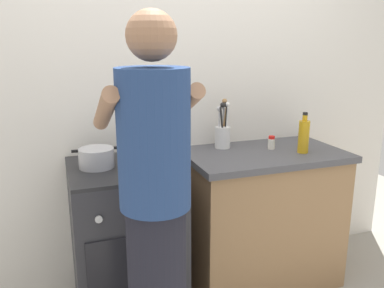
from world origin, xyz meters
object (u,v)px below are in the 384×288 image
object	(u,v)px
spice_bottle	(271,143)
stove_range	(126,239)
mixing_bowl	(148,155)
oil_bottle	(304,136)
person	(155,214)
pot	(96,158)
utensil_crock	(223,132)

from	to	relation	value
spice_bottle	stove_range	bearing A→B (deg)	-177.29
mixing_bowl	oil_bottle	size ratio (longest dim) A/B	1.21
spice_bottle	person	bearing A→B (deg)	-145.34
pot	stove_range	bearing A→B (deg)	-10.99
oil_bottle	spice_bottle	bearing A→B (deg)	135.52
pot	person	world-z (taller)	person
mixing_bowl	person	distance (m)	0.60
utensil_crock	oil_bottle	xyz separation A→B (m)	(0.43, -0.28, 0.01)
spice_bottle	person	xyz separation A→B (m)	(-0.94, -0.65, -0.08)
stove_range	spice_bottle	xyz separation A→B (m)	(0.97, 0.05, 0.49)
person	utensil_crock	bearing A→B (deg)	50.17
person	oil_bottle	bearing A→B (deg)	25.21
mixing_bowl	oil_bottle	world-z (taller)	oil_bottle
stove_range	spice_bottle	world-z (taller)	spice_bottle
mixing_bowl	spice_bottle	xyz separation A→B (m)	(0.83, 0.07, -0.01)
stove_range	oil_bottle	xyz separation A→B (m)	(1.11, -0.09, 0.56)
pot	oil_bottle	world-z (taller)	oil_bottle
pot	utensil_crock	xyz separation A→B (m)	(0.83, 0.16, 0.05)
stove_range	pot	bearing A→B (deg)	169.01
utensil_crock	person	world-z (taller)	person
stove_range	person	distance (m)	0.73
mixing_bowl	utensil_crock	distance (m)	0.59
mixing_bowl	utensil_crock	size ratio (longest dim) A/B	0.96
stove_range	utensil_crock	bearing A→B (deg)	14.89
pot	spice_bottle	bearing A→B (deg)	0.96
stove_range	mixing_bowl	world-z (taller)	mixing_bowl
utensil_crock	spice_bottle	bearing A→B (deg)	-25.71
spice_bottle	utensil_crock	bearing A→B (deg)	154.29
oil_bottle	person	bearing A→B (deg)	-154.79
utensil_crock	oil_bottle	world-z (taller)	utensil_crock
person	stove_range	bearing A→B (deg)	92.89
pot	mixing_bowl	xyz separation A→B (m)	(0.28, -0.05, -0.00)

